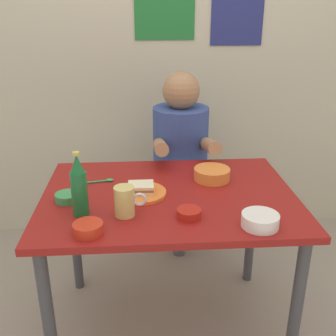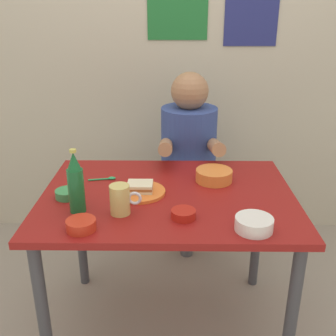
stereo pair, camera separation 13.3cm
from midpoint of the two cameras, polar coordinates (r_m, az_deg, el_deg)
ground_plane at (r=2.18m, az=-1.78°, el=-21.43°), size 6.00×6.00×0.00m
wall_back at (r=2.64m, az=-3.10°, el=17.66°), size 4.40×0.09×2.60m
dining_table at (r=1.80m, az=-2.02°, el=-6.35°), size 1.10×0.80×0.74m
stool at (r=2.50m, az=0.15°, el=-5.40°), size 0.34×0.34×0.45m
person_seated at (r=2.33m, az=0.18°, el=3.61°), size 0.33×0.56×0.72m
plate_orange at (r=1.76m, az=-6.02°, el=-3.53°), size 0.22×0.22×0.01m
sandwich at (r=1.75m, az=-6.06°, el=-2.79°), size 0.11×0.09×0.04m
beer_mug at (r=1.57m, az=-8.54°, el=-4.73°), size 0.13×0.08×0.12m
beer_bottle at (r=1.59m, az=-14.89°, el=-2.68°), size 0.06×0.06×0.26m
soup_bowl_orange at (r=1.89m, az=4.26°, el=-0.81°), size 0.17×0.17×0.05m
sauce_bowl_chili at (r=1.50m, az=-13.84°, el=-8.30°), size 0.11×0.11×0.04m
sambal_bowl_red at (r=1.56m, az=0.55°, el=-6.44°), size 0.10×0.10×0.03m
rice_bowl_white at (r=1.52m, az=10.52°, el=-7.29°), size 0.14×0.14×0.05m
dip_bowl_green at (r=1.75m, az=-16.27°, el=-4.01°), size 0.10×0.10×0.03m
spoon at (r=1.90m, az=-10.95°, el=-1.81°), size 0.13×0.04×0.01m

